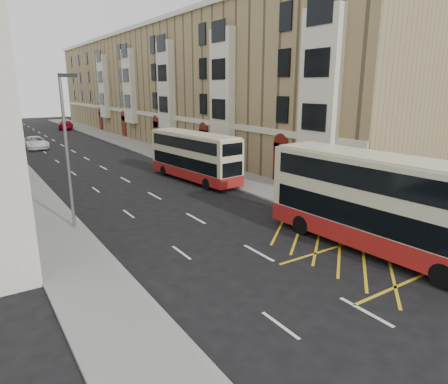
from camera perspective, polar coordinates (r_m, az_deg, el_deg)
ground at (r=16.25m, az=13.88°, el=-13.17°), size 200.00×200.00×0.00m
pavement_right at (r=44.42m, az=-7.67°, el=5.08°), size 4.00×120.00×0.15m
pavement_left at (r=40.39m, az=-27.90°, el=2.50°), size 3.00×120.00×0.15m
kerb_right at (r=43.61m, az=-10.04°, el=4.80°), size 0.25×120.00×0.15m
kerb_left at (r=40.54m, az=-25.80°, el=2.79°), size 0.25×120.00×0.15m
road_markings at (r=56.12m, az=-21.88°, el=6.10°), size 10.00×110.00×0.01m
terrace_right at (r=60.64m, az=-8.37°, el=14.71°), size 10.75×79.00×15.25m
guard_railing at (r=23.85m, az=14.30°, el=-1.83°), size 0.06×6.56×1.01m
street_lamp_near at (r=22.20m, az=-21.48°, el=6.38°), size 0.93×0.18×8.00m
street_lamp_far at (r=51.83m, az=-28.64°, el=9.89°), size 0.93×0.18×8.00m
double_decker_front at (r=19.61m, az=21.39°, el=-1.62°), size 3.30×11.46×4.52m
double_decker_rear at (r=32.68m, az=-4.32°, el=5.08°), size 3.20×9.98×3.91m
pedestrian_mid at (r=24.19m, az=27.00°, el=-2.43°), size 0.91×0.75×1.71m
pedestrian_far at (r=21.60m, az=24.16°, el=-4.10°), size 1.02×0.92×1.67m
white_van at (r=55.17m, az=-25.39°, el=6.39°), size 2.75×5.53×1.51m
car_silver at (r=67.94m, az=-28.51°, el=7.40°), size 2.39×4.86×1.60m
car_dark at (r=73.71m, az=-28.42°, el=7.77°), size 2.14×4.33×1.36m
car_red at (r=78.28m, az=-21.67°, el=8.88°), size 3.64×5.72×1.54m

